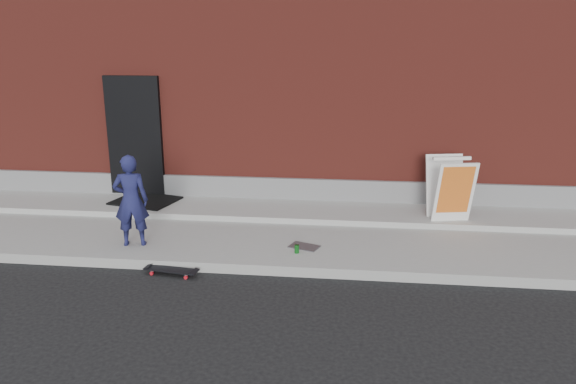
# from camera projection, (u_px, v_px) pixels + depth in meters

# --- Properties ---
(ground) EXTENTS (80.00, 80.00, 0.00)m
(ground) POSITION_uv_depth(u_px,v_px,m) (241.00, 274.00, 7.91)
(ground) COLOR black
(ground) RESTS_ON ground
(sidewalk) EXTENTS (20.00, 3.00, 0.15)m
(sidewalk) POSITION_uv_depth(u_px,v_px,m) (258.00, 233.00, 9.33)
(sidewalk) COLOR gray
(sidewalk) RESTS_ON ground
(apron) EXTENTS (20.00, 1.20, 0.10)m
(apron) POSITION_uv_depth(u_px,v_px,m) (266.00, 210.00, 10.15)
(apron) COLOR #979792
(apron) RESTS_ON sidewalk
(building) EXTENTS (20.00, 8.10, 5.00)m
(building) POSITION_uv_depth(u_px,v_px,m) (294.00, 66.00, 13.91)
(building) COLOR maroon
(building) RESTS_ON ground
(child) EXTENTS (0.58, 0.45, 1.41)m
(child) POSITION_uv_depth(u_px,v_px,m) (131.00, 201.00, 8.43)
(child) COLOR #191B46
(child) RESTS_ON sidewalk
(skateboard) EXTENTS (0.78, 0.30, 0.09)m
(skateboard) POSITION_uv_depth(u_px,v_px,m) (171.00, 270.00, 7.89)
(skateboard) COLOR red
(skateboard) RESTS_ON ground
(pizza_sign) EXTENTS (0.78, 0.87, 1.07)m
(pizza_sign) POSITION_uv_depth(u_px,v_px,m) (450.00, 188.00, 9.35)
(pizza_sign) COLOR silver
(pizza_sign) RESTS_ON apron
(soda_can) EXTENTS (0.09, 0.09, 0.13)m
(soda_can) POSITION_uv_depth(u_px,v_px,m) (297.00, 249.00, 8.27)
(soda_can) COLOR #1A8427
(soda_can) RESTS_ON sidewalk
(doormat) EXTENTS (1.29, 1.14, 0.03)m
(doormat) POSITION_uv_depth(u_px,v_px,m) (145.00, 201.00, 10.47)
(doormat) COLOR black
(doormat) RESTS_ON apron
(utility_plate) EXTENTS (0.51, 0.42, 0.01)m
(utility_plate) POSITION_uv_depth(u_px,v_px,m) (304.00, 247.00, 8.52)
(utility_plate) COLOR #545459
(utility_plate) RESTS_ON sidewalk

